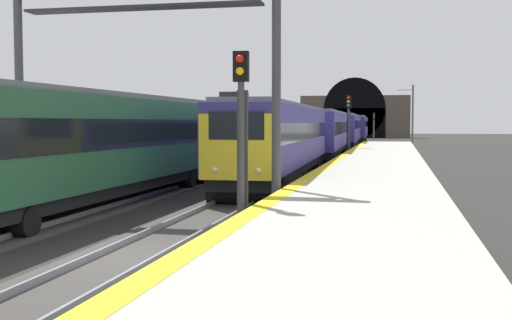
{
  "coord_description": "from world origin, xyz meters",
  "views": [
    {
      "loc": [
        -13.09,
        -5.66,
        3.02
      ],
      "look_at": [
        16.08,
        0.7,
        1.26
      ],
      "focal_mm": 45.41,
      "sensor_mm": 36.0,
      "label": 1
    }
  ],
  "objects_px": {
    "railway_signal_mid": "(348,121)",
    "railway_signal_far": "(374,123)",
    "train_main_approaching": "(337,130)",
    "railway_signal_near": "(241,130)",
    "catenary_mast_near": "(412,115)",
    "train_adjacent_platform": "(234,133)",
    "overhead_signal_gantry": "(142,40)"
  },
  "relations": [
    {
      "from": "train_main_approaching",
      "to": "catenary_mast_near",
      "type": "xyz_separation_m",
      "value": [
        18.41,
        -7.46,
        1.62
      ]
    },
    {
      "from": "railway_signal_near",
      "to": "catenary_mast_near",
      "type": "xyz_separation_m",
      "value": [
        65.21,
        -5.58,
        1.05
      ]
    },
    {
      "from": "railway_signal_far",
      "to": "overhead_signal_gantry",
      "type": "height_order",
      "value": "overhead_signal_gantry"
    },
    {
      "from": "railway_signal_far",
      "to": "catenary_mast_near",
      "type": "distance_m",
      "value": 29.26
    },
    {
      "from": "catenary_mast_near",
      "to": "railway_signal_far",
      "type": "bearing_deg",
      "value": 11.01
    },
    {
      "from": "railway_signal_mid",
      "to": "railway_signal_far",
      "type": "bearing_deg",
      "value": -180.0
    },
    {
      "from": "railway_signal_near",
      "to": "railway_signal_mid",
      "type": "distance_m",
      "value": 36.25
    },
    {
      "from": "railway_signal_near",
      "to": "overhead_signal_gantry",
      "type": "distance_m",
      "value": 6.42
    },
    {
      "from": "railway_signal_near",
      "to": "catenary_mast_near",
      "type": "height_order",
      "value": "catenary_mast_near"
    },
    {
      "from": "train_main_approaching",
      "to": "railway_signal_near",
      "type": "distance_m",
      "value": 46.84
    },
    {
      "from": "train_adjacent_platform",
      "to": "railway_signal_mid",
      "type": "distance_m",
      "value": 13.02
    },
    {
      "from": "railway_signal_near",
      "to": "railway_signal_far",
      "type": "height_order",
      "value": "railway_signal_near"
    },
    {
      "from": "train_main_approaching",
      "to": "railway_signal_mid",
      "type": "bearing_deg",
      "value": 8.54
    },
    {
      "from": "train_main_approaching",
      "to": "train_adjacent_platform",
      "type": "xyz_separation_m",
      "value": [
        -21.76,
        4.69,
        0.07
      ]
    },
    {
      "from": "train_adjacent_platform",
      "to": "catenary_mast_near",
      "type": "distance_m",
      "value": 42.0
    },
    {
      "from": "catenary_mast_near",
      "to": "overhead_signal_gantry",
      "type": "bearing_deg",
      "value": 170.91
    },
    {
      "from": "railway_signal_far",
      "to": "overhead_signal_gantry",
      "type": "bearing_deg",
      "value": -2.69
    },
    {
      "from": "railway_signal_mid",
      "to": "overhead_signal_gantry",
      "type": "height_order",
      "value": "overhead_signal_gantry"
    },
    {
      "from": "train_main_approaching",
      "to": "railway_signal_far",
      "type": "distance_m",
      "value": 47.15
    },
    {
      "from": "train_main_approaching",
      "to": "catenary_mast_near",
      "type": "height_order",
      "value": "catenary_mast_near"
    },
    {
      "from": "railway_signal_near",
      "to": "overhead_signal_gantry",
      "type": "height_order",
      "value": "overhead_signal_gantry"
    },
    {
      "from": "railway_signal_far",
      "to": "overhead_signal_gantry",
      "type": "xyz_separation_m",
      "value": [
        -89.99,
        4.22,
        2.84
      ]
    },
    {
      "from": "railway_signal_near",
      "to": "overhead_signal_gantry",
      "type": "xyz_separation_m",
      "value": [
        3.92,
        4.22,
        2.82
      ]
    },
    {
      "from": "railway_signal_far",
      "to": "overhead_signal_gantry",
      "type": "distance_m",
      "value": 90.13
    },
    {
      "from": "train_adjacent_platform",
      "to": "railway_signal_far",
      "type": "distance_m",
      "value": 69.18
    },
    {
      "from": "train_main_approaching",
      "to": "train_adjacent_platform",
      "type": "distance_m",
      "value": 22.26
    },
    {
      "from": "overhead_signal_gantry",
      "to": "train_adjacent_platform",
      "type": "bearing_deg",
      "value": 6.33
    },
    {
      "from": "railway_signal_near",
      "to": "railway_signal_far",
      "type": "relative_size",
      "value": 1.04
    },
    {
      "from": "railway_signal_near",
      "to": "catenary_mast_near",
      "type": "relative_size",
      "value": 0.63
    },
    {
      "from": "train_main_approaching",
      "to": "overhead_signal_gantry",
      "type": "relative_size",
      "value": 9.1
    },
    {
      "from": "train_main_approaching",
      "to": "train_adjacent_platform",
      "type": "relative_size",
      "value": 1.43
    },
    {
      "from": "train_main_approaching",
      "to": "overhead_signal_gantry",
      "type": "bearing_deg",
      "value": -4.68
    }
  ]
}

